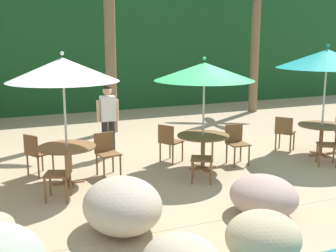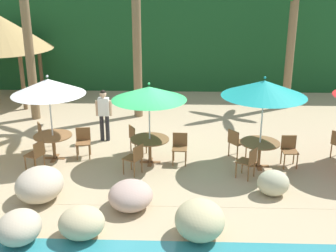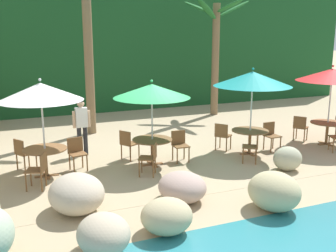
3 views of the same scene
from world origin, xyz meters
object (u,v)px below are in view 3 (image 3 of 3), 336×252
Objects in this scene: chair_white_seaward at (77,151)px; umbrella_green at (152,91)px; umbrella_teal at (253,79)px; dining_table_teal at (250,134)px; chair_green_seaward at (180,143)px; umbrella_white at (41,92)px; chair_red_inland at (300,126)px; chair_teal_left at (253,145)px; chair_green_left at (151,156)px; palm_tree_second at (86,0)px; dining_table_white at (45,153)px; chair_teal_inland at (222,135)px; chair_white_left at (39,168)px; chair_green_inland at (128,143)px; umbrella_red at (332,75)px; dining_table_green at (152,144)px; chair_teal_seaward at (271,134)px; dining_table_red at (328,126)px; waiter_in_white at (82,123)px; palm_tree_third at (216,40)px; chair_white_inland at (23,152)px.

umbrella_green is at bearing -11.18° from chair_white_seaward.
umbrella_teal is 1.66m from dining_table_teal.
chair_green_seaward is at bearing 174.62° from dining_table_teal.
umbrella_white is 8.48m from chair_red_inland.
chair_teal_left is at bearing -117.76° from dining_table_teal.
chair_teal_left is (3.02, -0.13, 0.00)m from chair_green_left.
palm_tree_second is (-1.62, 4.22, 4.17)m from chair_green_seaward.
umbrella_white is 2.29× the size of dining_table_white.
umbrella_green reaches higher than chair_green_seaward.
chair_white_left is at bearing -168.75° from chair_teal_inland.
umbrella_green is at bearing -3.66° from dining_table_white.
chair_green_inland and chair_teal_left have the same top height.
chair_teal_left is 3.86m from umbrella_red.
dining_table_teal is (5.91, -0.34, 0.00)m from dining_table_white.
chair_teal_seaward reaches higher than dining_table_green.
umbrella_green is at bearing 0.00° from dining_table_green.
chair_teal_left is at bearing -11.21° from dining_table_white.
waiter_in_white is at bearing 165.88° from dining_table_red.
palm_tree_third is (2.00, 5.76, 1.01)m from umbrella_teal.
chair_white_seaward is at bearing 144.62° from chair_green_left.
umbrella_white is 5.22m from palm_tree_second.
chair_green_inland is 3.56m from chair_teal_left.
chair_red_inland is at bearing 0.26° from chair_white_seaward.
chair_green_left is (0.15, -1.49, 0.00)m from chair_green_inland.
chair_green_inland is (-0.49, 0.70, -0.10)m from dining_table_green.
chair_white_seaward is 1.00× the size of chair_white_inland.
waiter_in_white reaches higher than chair_teal_seaward.
dining_table_green is 0.65× the size of waiter_in_white.
umbrella_teal is 2.37× the size of dining_table_teal.
chair_white_inland is 1.00× the size of chair_white_left.
umbrella_teal reaches higher than dining_table_white.
palm_tree_second reaches higher than umbrella_red.
palm_tree_third reaches higher than umbrella_green.
umbrella_green is 2.57m from waiter_in_white.
chair_teal_left is (1.83, -0.97, 0.00)m from chair_green_seaward.
umbrella_green is at bearing -169.50° from chair_teal_inland.
chair_white_seaward is at bearing -179.74° from chair_red_inland.
waiter_in_white is (-5.52, 1.74, 0.47)m from chair_teal_seaward.
chair_red_inland is (8.54, 1.07, 0.00)m from chair_white_left.
palm_tree_third reaches higher than chair_teal_seaward.
palm_tree_second reaches higher than chair_teal_seaward.
chair_white_seaward is 9.22m from palm_tree_third.
chair_teal_left reaches higher than dining_table_teal.
chair_green_left is (2.49, -0.97, -1.67)m from umbrella_white.
umbrella_white is 0.35× the size of palm_tree_second.
umbrella_red is 0.36× the size of palm_tree_second.
dining_table_red is at bearing -8.03° from chair_green_inland.
palm_tree_second is at bearing 137.42° from chair_teal_seaward.
chair_teal_seaward is (3.93, -0.04, -1.56)m from umbrella_green.
umbrella_white is 1.88m from chair_white_seaward.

